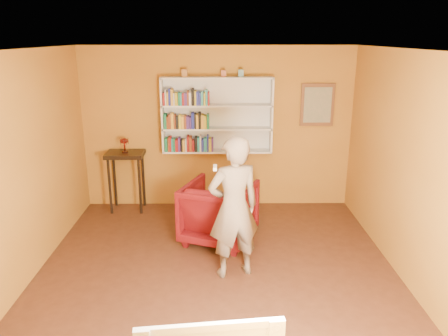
{
  "coord_description": "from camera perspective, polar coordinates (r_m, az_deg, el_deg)",
  "views": [
    {
      "loc": [
        0.04,
        -4.69,
        2.85
      ],
      "look_at": [
        0.09,
        0.75,
        1.19
      ],
      "focal_mm": 35.0,
      "sensor_mm": 36.0,
      "label": 1
    }
  ],
  "objects": [
    {
      "name": "bookshelf",
      "position": [
        7.21,
        -0.89,
        6.95
      ],
      "size": [
        1.8,
        0.29,
        1.23
      ],
      "color": "silver",
      "rests_on": "room_shell"
    },
    {
      "name": "room_shell",
      "position": [
        5.04,
        -1.0,
        -4.37
      ],
      "size": [
        5.3,
        5.8,
        2.88
      ],
      "color": "#3E2114",
      "rests_on": "ground"
    },
    {
      "name": "ornament_right",
      "position": [
        7.07,
        2.22,
        12.27
      ],
      "size": [
        0.08,
        0.08,
        0.11
      ],
      "primitive_type": "cube",
      "color": "slate",
      "rests_on": "bookshelf"
    },
    {
      "name": "books_row_lower",
      "position": [
        7.22,
        -4.54,
        3.11
      ],
      "size": [
        0.79,
        0.19,
        0.27
      ],
      "color": "#176B42",
      "rests_on": "bookshelf"
    },
    {
      "name": "armchair",
      "position": [
        6.25,
        -0.62,
        -5.76
      ],
      "size": [
        1.21,
        1.22,
        0.87
      ],
      "primitive_type": "imported",
      "rotation": [
        0.0,
        0.0,
        2.77
      ],
      "color": "#4C050D",
      "rests_on": "ground"
    },
    {
      "name": "ruby_lustre",
      "position": [
        7.31,
        -12.9,
        3.29
      ],
      "size": [
        0.15,
        0.15,
        0.23
      ],
      "color": "maroon",
      "rests_on": "console_table"
    },
    {
      "name": "framed_painting",
      "position": [
        7.41,
        12.1,
        8.07
      ],
      "size": [
        0.55,
        0.05,
        0.7
      ],
      "color": "brown",
      "rests_on": "room_shell"
    },
    {
      "name": "person",
      "position": [
        5.21,
        1.28,
        -5.23
      ],
      "size": [
        0.74,
        0.61,
        1.76
      ],
      "primitive_type": "imported",
      "rotation": [
        0.0,
        0.0,
        3.48
      ],
      "color": "#786758",
      "rests_on": "ground"
    },
    {
      "name": "books_row_upper",
      "position": [
        7.08,
        -4.87,
        9.08
      ],
      "size": [
        0.74,
        0.19,
        0.26
      ],
      "color": "maroon",
      "rests_on": "bookshelf"
    },
    {
      "name": "game_remote",
      "position": [
        4.8,
        -1.18,
        0.05
      ],
      "size": [
        0.04,
        0.15,
        0.04
      ],
      "primitive_type": "cube",
      "color": "white",
      "rests_on": "person"
    },
    {
      "name": "books_row_middle",
      "position": [
        7.14,
        -4.84,
        6.09
      ],
      "size": [
        0.73,
        0.19,
        0.26
      ],
      "color": "#176B42",
      "rests_on": "bookshelf"
    },
    {
      "name": "ornament_centre",
      "position": [
        7.07,
        -0.05,
        12.24
      ],
      "size": [
        0.08,
        0.08,
        0.11
      ],
      "primitive_type": "cube",
      "color": "#A45336",
      "rests_on": "bookshelf"
    },
    {
      "name": "ornament_left",
      "position": [
        7.09,
        -5.18,
        12.26
      ],
      "size": [
        0.09,
        0.09,
        0.12
      ],
      "primitive_type": "cube",
      "color": "#A1662E",
      "rests_on": "bookshelf"
    },
    {
      "name": "console_table",
      "position": [
        7.39,
        -12.72,
        0.71
      ],
      "size": [
        0.61,
        0.47,
        1.01
      ],
      "color": "black",
      "rests_on": "ground"
    }
  ]
}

